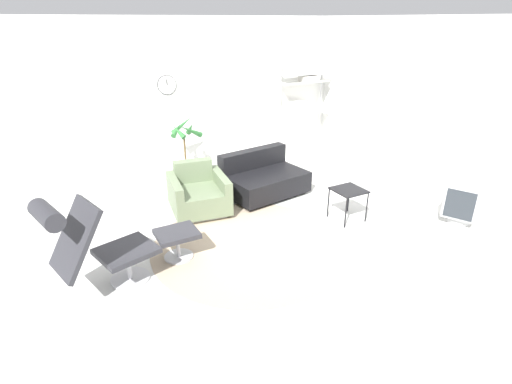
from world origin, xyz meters
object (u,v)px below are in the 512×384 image
(crt_television, at_px, (462,202))
(lounge_chair, at_px, (90,240))
(couch_low, at_px, (263,179))
(armchair_red, at_px, (198,195))
(ottoman, at_px, (177,238))
(side_table, at_px, (349,193))
(shelf_unit, at_px, (302,94))
(potted_plant, at_px, (185,148))

(crt_television, bearing_deg, lounge_chair, 55.26)
(couch_low, bearing_deg, crt_television, 122.96)
(armchair_red, distance_m, couch_low, 1.21)
(lounge_chair, relative_size, ottoman, 2.40)
(lounge_chair, bearing_deg, side_table, 75.77)
(side_table, relative_size, shelf_unit, 0.24)
(armchair_red, bearing_deg, side_table, 151.89)
(crt_television, bearing_deg, couch_low, 15.38)
(armchair_red, height_order, potted_plant, potted_plant)
(lounge_chair, distance_m, side_table, 3.51)
(ottoman, bearing_deg, potted_plant, 68.26)
(lounge_chair, distance_m, potted_plant, 3.57)
(ottoman, relative_size, side_table, 1.04)
(lounge_chair, height_order, armchair_red, lounge_chair)
(ottoman, height_order, crt_television, crt_television)
(potted_plant, xyz_separation_m, shelf_unit, (2.80, 0.31, 0.71))
(side_table, xyz_separation_m, shelf_unit, (1.34, 3.17, 0.83))
(armchair_red, distance_m, shelf_unit, 3.78)
(lounge_chair, distance_m, armchair_red, 2.23)
(crt_television, relative_size, potted_plant, 0.54)
(potted_plant, bearing_deg, armchair_red, -102.86)
(potted_plant, distance_m, shelf_unit, 2.91)
(armchair_red, bearing_deg, lounge_chair, 47.55)
(couch_low, relative_size, crt_television, 2.35)
(ottoman, xyz_separation_m, potted_plant, (1.06, 2.66, 0.27))
(couch_low, bearing_deg, shelf_unit, -146.22)
(lounge_chair, xyz_separation_m, potted_plant, (2.04, 2.93, -0.11))
(ottoman, height_order, couch_low, couch_low)
(lounge_chair, bearing_deg, ottoman, 90.00)
(ottoman, bearing_deg, lounge_chair, -164.58)
(side_table, bearing_deg, ottoman, 175.50)
(ottoman, height_order, potted_plant, potted_plant)
(side_table, bearing_deg, potted_plant, 117.11)
(ottoman, relative_size, couch_low, 0.35)
(potted_plant, relative_size, shelf_unit, 0.56)
(crt_television, xyz_separation_m, shelf_unit, (-0.04, 4.03, 0.93))
(side_table, bearing_deg, armchair_red, 143.86)
(armchair_red, height_order, side_table, armchair_red)
(couch_low, bearing_deg, potted_plant, -67.10)
(lounge_chair, height_order, potted_plant, lounge_chair)
(crt_television, bearing_deg, armchair_red, 30.03)
(couch_low, relative_size, potted_plant, 1.28)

